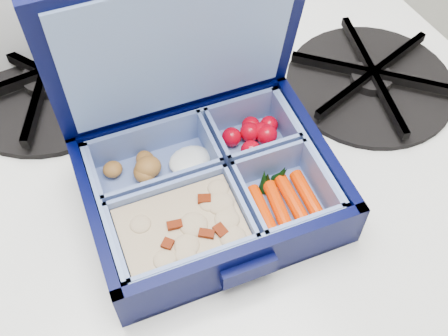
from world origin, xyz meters
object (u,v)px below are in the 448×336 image
burner_grate (372,77)px  fork (226,84)px  stove (240,326)px  bento_box (210,188)px

burner_grate → fork: size_ratio=1.04×
stove → bento_box: bento_box is taller
bento_box → burner_grate: (0.21, 0.05, -0.01)m
stove → fork: bearing=74.7°
burner_grate → bento_box: bearing=-166.0°
fork → bento_box: bearing=-87.3°
bento_box → burner_grate: bento_box is taller
fork → burner_grate: bearing=8.0°
stove → fork: size_ratio=5.04×
burner_grate → fork: (-0.13, 0.07, -0.01)m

